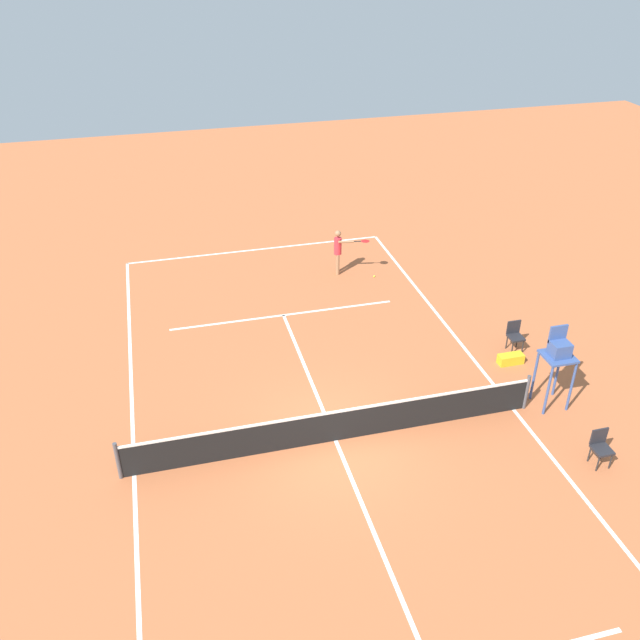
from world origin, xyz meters
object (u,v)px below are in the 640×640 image
equipment_bag (511,359)px  umpire_chair (558,355)px  courtside_chair_near (601,446)px  courtside_chair_mid (515,335)px  player_serving (339,248)px  tennis_ball (374,276)px

equipment_bag → umpire_chair: bearing=91.7°
courtside_chair_near → courtside_chair_mid: 5.11m
umpire_chair → equipment_bag: bearing=-88.3°
player_serving → courtside_chair_near: size_ratio=1.82×
player_serving → equipment_bag: bearing=36.1°
tennis_ball → umpire_chair: umpire_chair is taller
tennis_ball → equipment_bag: (-2.18, 6.34, 0.12)m
courtside_chair_mid → equipment_bag: bearing=56.6°
umpire_chair → courtside_chair_mid: (-0.38, -2.69, -1.07)m
umpire_chair → courtside_chair_near: 2.63m
tennis_ball → equipment_bag: bearing=109.0°
courtside_chair_near → courtside_chair_mid: same height
umpire_chair → courtside_chair_near: umpire_chair is taller
umpire_chair → courtside_chair_mid: umpire_chair is taller
umpire_chair → courtside_chair_near: (0.07, 2.40, -1.07)m
umpire_chair → courtside_chair_mid: size_ratio=2.54×
courtside_chair_mid → player_serving: bearing=-58.9°
tennis_ball → umpire_chair: bearing=105.0°
umpire_chair → equipment_bag: size_ratio=3.17×
player_serving → courtside_chair_near: player_serving is taller
equipment_bag → player_serving: bearing=-64.2°
umpire_chair → courtside_chair_near: size_ratio=2.54×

